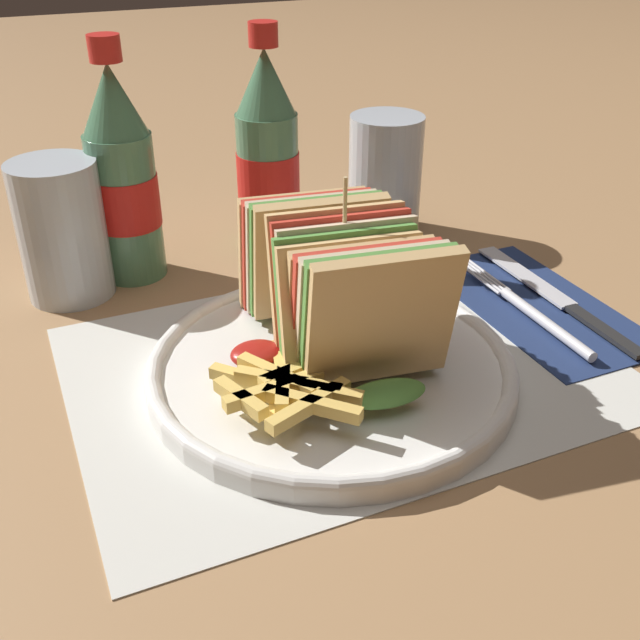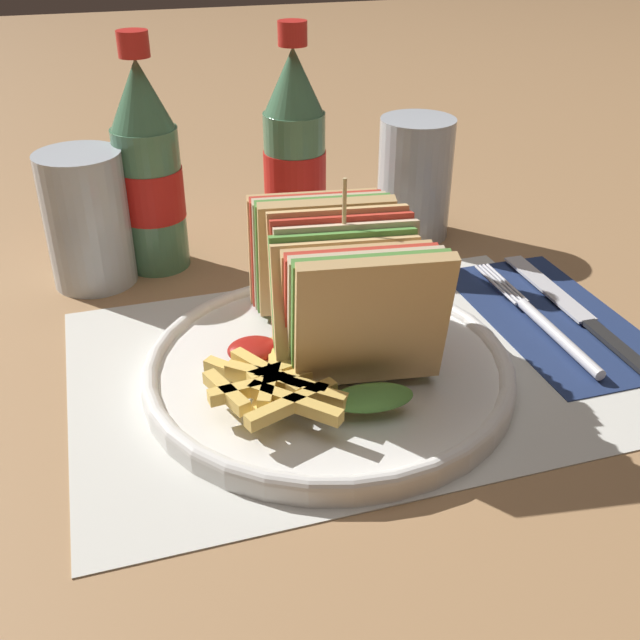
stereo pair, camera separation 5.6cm
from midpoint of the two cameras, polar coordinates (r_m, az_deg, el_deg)
The scene contains 13 objects.
ground_plane at distance 0.57m, azimuth 4.83°, elevation -4.35°, with size 4.00×4.00×0.00m, color #9E754C.
placemat at distance 0.58m, azimuth 4.49°, elevation -3.73°, with size 0.41×0.30×0.00m.
plate_main at distance 0.56m, azimuth 3.47°, elevation -3.70°, with size 0.28×0.28×0.02m.
club_sandwich at distance 0.54m, azimuth 4.41°, elevation 2.29°, with size 0.11×0.20×0.14m.
fries_pile at distance 0.51m, azimuth -0.45°, elevation -5.01°, with size 0.09×0.12×0.02m.
ketchup_blob at distance 0.55m, azimuth -2.23°, elevation -2.34°, with size 0.04×0.03×0.01m.
napkin at distance 0.68m, azimuth 19.62°, elevation 0.16°, with size 0.11×0.22×0.00m.
fork at distance 0.65m, azimuth 19.18°, elevation -0.39°, with size 0.02×0.19×0.01m.
knife at distance 0.69m, azimuth 21.15°, elevation 0.58°, with size 0.02×0.22×0.00m.
coke_bottle_near at distance 0.71m, azimuth -10.72°, elevation 10.92°, with size 0.06×0.06×0.22m.
coke_bottle_far at distance 0.75m, azimuth 0.24°, elevation 12.40°, with size 0.06×0.06×0.22m.
glass_near at distance 0.79m, azimuth 9.24°, elevation 10.03°, with size 0.08×0.08×0.12m.
glass_far at distance 0.70m, azimuth -15.16°, elevation 7.35°, with size 0.08×0.08×0.12m.
Camera 2 is at (-0.16, -0.44, 0.32)m, focal length 42.00 mm.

